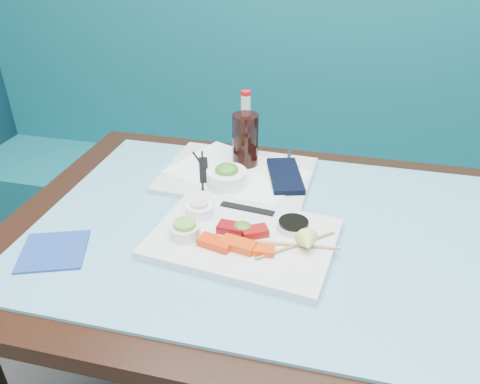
% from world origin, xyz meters
% --- Properties ---
extents(booth_bench, '(3.00, 0.56, 1.17)m').
position_xyz_m(booth_bench, '(0.00, 2.29, 0.37)').
color(booth_bench, '#105C65').
rests_on(booth_bench, ground).
extents(dining_table, '(1.40, 0.90, 0.75)m').
position_xyz_m(dining_table, '(0.00, 1.45, 0.67)').
color(dining_table, black).
rests_on(dining_table, ground).
extents(glass_top, '(1.22, 0.76, 0.01)m').
position_xyz_m(glass_top, '(0.00, 1.45, 0.75)').
color(glass_top, '#61A7C2').
rests_on(glass_top, dining_table).
extents(sashimi_plate, '(0.43, 0.33, 0.02)m').
position_xyz_m(sashimi_plate, '(-0.11, 1.38, 0.77)').
color(sashimi_plate, silver).
rests_on(sashimi_plate, glass_top).
extents(salmon_left, '(0.08, 0.05, 0.02)m').
position_xyz_m(salmon_left, '(-0.16, 1.32, 0.79)').
color(salmon_left, red).
rests_on(salmon_left, sashimi_plate).
extents(salmon_mid, '(0.08, 0.05, 0.02)m').
position_xyz_m(salmon_mid, '(-0.11, 1.33, 0.79)').
color(salmon_mid, '#E83B09').
rests_on(salmon_mid, sashimi_plate).
extents(salmon_right, '(0.06, 0.03, 0.01)m').
position_xyz_m(salmon_right, '(-0.06, 1.32, 0.79)').
color(salmon_right, '#E73F09').
rests_on(salmon_right, sashimi_plate).
extents(tuna_left, '(0.06, 0.04, 0.02)m').
position_xyz_m(tuna_left, '(-0.14, 1.38, 0.79)').
color(tuna_left, maroon).
rests_on(tuna_left, sashimi_plate).
extents(tuna_right, '(0.07, 0.06, 0.02)m').
position_xyz_m(tuna_right, '(-0.08, 1.38, 0.79)').
color(tuna_right, maroon).
rests_on(tuna_right, sashimi_plate).
extents(seaweed_garnish, '(0.06, 0.05, 0.02)m').
position_xyz_m(seaweed_garnish, '(-0.11, 1.39, 0.79)').
color(seaweed_garnish, '#377D1C').
rests_on(seaweed_garnish, sashimi_plate).
extents(ramekin_wasabi, '(0.08, 0.08, 0.03)m').
position_xyz_m(ramekin_wasabi, '(-0.23, 1.34, 0.79)').
color(ramekin_wasabi, white).
rests_on(ramekin_wasabi, sashimi_plate).
extents(wasabi_fill, '(0.05, 0.05, 0.01)m').
position_xyz_m(wasabi_fill, '(-0.23, 1.34, 0.81)').
color(wasabi_fill, '#6EAE38').
rests_on(wasabi_fill, ramekin_wasabi).
extents(ramekin_ginger, '(0.08, 0.08, 0.03)m').
position_xyz_m(ramekin_ginger, '(-0.23, 1.43, 0.79)').
color(ramekin_ginger, white).
rests_on(ramekin_ginger, sashimi_plate).
extents(ginger_fill, '(0.05, 0.05, 0.01)m').
position_xyz_m(ginger_fill, '(-0.23, 1.43, 0.81)').
color(ginger_fill, beige).
rests_on(ginger_fill, ramekin_ginger).
extents(soy_dish, '(0.08, 0.08, 0.01)m').
position_xyz_m(soy_dish, '(-0.00, 1.43, 0.79)').
color(soy_dish, silver).
rests_on(soy_dish, sashimi_plate).
extents(soy_fill, '(0.09, 0.09, 0.01)m').
position_xyz_m(soy_fill, '(-0.00, 1.43, 0.80)').
color(soy_fill, black).
rests_on(soy_fill, soy_dish).
extents(lemon_wedge, '(0.06, 0.05, 0.05)m').
position_xyz_m(lemon_wedge, '(0.04, 1.35, 0.80)').
color(lemon_wedge, '#D5D966').
rests_on(lemon_wedge, sashimi_plate).
extents(chopstick_sleeve, '(0.14, 0.04, 0.00)m').
position_xyz_m(chopstick_sleeve, '(-0.12, 1.48, 0.78)').
color(chopstick_sleeve, black).
rests_on(chopstick_sleeve, sashimi_plate).
extents(wooden_chopstick_a, '(0.21, 0.03, 0.01)m').
position_xyz_m(wooden_chopstick_a, '(0.00, 1.36, 0.78)').
color(wooden_chopstick_a, tan).
rests_on(wooden_chopstick_a, sashimi_plate).
extents(wooden_chopstick_b, '(0.16, 0.14, 0.01)m').
position_xyz_m(wooden_chopstick_b, '(0.01, 1.36, 0.78)').
color(wooden_chopstick_b, '#997E48').
rests_on(wooden_chopstick_b, sashimi_plate).
extents(serving_tray, '(0.42, 0.32, 0.02)m').
position_xyz_m(serving_tray, '(-0.19, 1.67, 0.77)').
color(serving_tray, silver).
rests_on(serving_tray, glass_top).
extents(paper_placemat, '(0.42, 0.36, 0.00)m').
position_xyz_m(paper_placemat, '(-0.19, 1.67, 0.77)').
color(paper_placemat, white).
rests_on(paper_placemat, serving_tray).
extents(seaweed_bowl, '(0.13, 0.13, 0.04)m').
position_xyz_m(seaweed_bowl, '(-0.20, 1.59, 0.79)').
color(seaweed_bowl, white).
rests_on(seaweed_bowl, serving_tray).
extents(seaweed_salad, '(0.08, 0.08, 0.03)m').
position_xyz_m(seaweed_salad, '(-0.20, 1.59, 0.82)').
color(seaweed_salad, '#3A8A1F').
rests_on(seaweed_salad, seaweed_bowl).
extents(cola_glass, '(0.08, 0.08, 0.15)m').
position_xyz_m(cola_glass, '(-0.18, 1.72, 0.85)').
color(cola_glass, black).
rests_on(cola_glass, serving_tray).
extents(navy_pouch, '(0.13, 0.21, 0.01)m').
position_xyz_m(navy_pouch, '(-0.06, 1.67, 0.78)').
color(navy_pouch, black).
rests_on(navy_pouch, serving_tray).
extents(fork, '(0.01, 0.09, 0.01)m').
position_xyz_m(fork, '(-0.06, 1.77, 0.78)').
color(fork, silver).
rests_on(fork, serving_tray).
extents(black_chopstick_a, '(0.08, 0.22, 0.01)m').
position_xyz_m(black_chopstick_a, '(-0.29, 1.66, 0.78)').
color(black_chopstick_a, black).
rests_on(black_chopstick_a, serving_tray).
extents(black_chopstick_b, '(0.14, 0.20, 0.01)m').
position_xyz_m(black_chopstick_b, '(-0.28, 1.66, 0.78)').
color(black_chopstick_b, black).
rests_on(black_chopstick_b, serving_tray).
extents(tray_sleeve, '(0.07, 0.15, 0.00)m').
position_xyz_m(tray_sleeve, '(-0.29, 1.66, 0.78)').
color(tray_sleeve, black).
rests_on(tray_sleeve, serving_tray).
extents(cola_bottle_body, '(0.06, 0.06, 0.14)m').
position_xyz_m(cola_bottle_body, '(-0.20, 1.80, 0.83)').
color(cola_bottle_body, black).
rests_on(cola_bottle_body, glass_top).
extents(cola_bottle_neck, '(0.03, 0.03, 0.05)m').
position_xyz_m(cola_bottle_neck, '(-0.20, 1.80, 0.93)').
color(cola_bottle_neck, white).
rests_on(cola_bottle_neck, cola_bottle_body).
extents(cola_bottle_cap, '(0.04, 0.04, 0.01)m').
position_xyz_m(cola_bottle_cap, '(-0.20, 1.80, 0.96)').
color(cola_bottle_cap, red).
rests_on(cola_bottle_cap, cola_bottle_neck).
extents(blue_napkin, '(0.18, 0.18, 0.01)m').
position_xyz_m(blue_napkin, '(-0.50, 1.24, 0.76)').
color(blue_napkin, navy).
rests_on(blue_napkin, glass_top).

